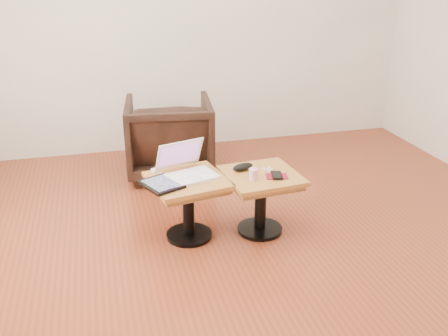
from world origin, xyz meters
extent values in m
cube|color=maroon|center=(0.00, 0.00, 0.00)|extent=(4.50, 4.50, 0.01)
cube|color=white|center=(0.00, 2.25, 1.35)|extent=(4.50, 0.02, 2.70)
cylinder|color=black|center=(-0.41, 0.37, 0.01)|extent=(0.32, 0.32, 0.03)
cylinder|color=black|center=(-0.41, 0.37, 0.22)|extent=(0.08, 0.08, 0.39)
cube|color=brown|center=(-0.41, 0.37, 0.40)|extent=(0.53, 0.53, 0.04)
cube|color=#A47627|center=(-0.41, 0.37, 0.43)|extent=(0.58, 0.58, 0.03)
cylinder|color=black|center=(0.10, 0.32, 0.01)|extent=(0.32, 0.32, 0.03)
cylinder|color=black|center=(0.10, 0.32, 0.22)|extent=(0.08, 0.08, 0.39)
cube|color=brown|center=(0.10, 0.32, 0.40)|extent=(0.49, 0.49, 0.04)
cube|color=#A47627|center=(0.10, 0.32, 0.43)|extent=(0.54, 0.54, 0.03)
cube|color=white|center=(-0.38, 0.37, 0.46)|extent=(0.39, 0.32, 0.02)
cube|color=silver|center=(-0.39, 0.41, 0.47)|extent=(0.30, 0.19, 0.00)
cube|color=silver|center=(-0.36, 0.31, 0.47)|extent=(0.11, 0.09, 0.00)
cube|color=white|center=(-0.43, 0.53, 0.57)|extent=(0.35, 0.19, 0.21)
cube|color=maroon|center=(-0.43, 0.53, 0.57)|extent=(0.30, 0.16, 0.17)
cube|color=black|center=(-0.59, 0.30, 0.46)|extent=(0.31, 0.33, 0.02)
cube|color=#191E38|center=(-0.59, 0.30, 0.47)|extent=(0.25, 0.28, 0.00)
cube|color=white|center=(-0.60, 0.53, 0.46)|extent=(0.05, 0.05, 0.02)
ellipsoid|color=black|center=(-0.01, 0.41, 0.47)|extent=(0.18, 0.12, 0.05)
cylinder|color=#E66384|center=(0.02, 0.24, 0.49)|extent=(0.07, 0.07, 0.08)
sphere|color=white|center=(0.16, 0.37, 0.45)|extent=(0.02, 0.02, 0.02)
sphere|color=white|center=(0.18, 0.39, 0.45)|extent=(0.02, 0.02, 0.02)
sphere|color=white|center=(0.14, 0.39, 0.45)|extent=(0.02, 0.02, 0.02)
sphere|color=white|center=(0.19, 0.36, 0.45)|extent=(0.02, 0.02, 0.02)
sphere|color=white|center=(0.14, 0.36, 0.45)|extent=(0.02, 0.02, 0.02)
sphere|color=white|center=(0.16, 0.34, 0.45)|extent=(0.02, 0.02, 0.02)
cylinder|color=white|center=(0.16, 0.37, 0.45)|extent=(0.08, 0.05, 0.00)
cube|color=maroon|center=(0.18, 0.25, 0.45)|extent=(0.16, 0.13, 0.01)
cube|color=black|center=(0.18, 0.25, 0.46)|extent=(0.09, 0.14, 0.01)
imported|color=black|center=(-0.35, 1.55, 0.35)|extent=(0.83, 0.85, 0.69)
camera|label=1|loc=(-0.94, -2.66, 1.80)|focal=40.00mm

